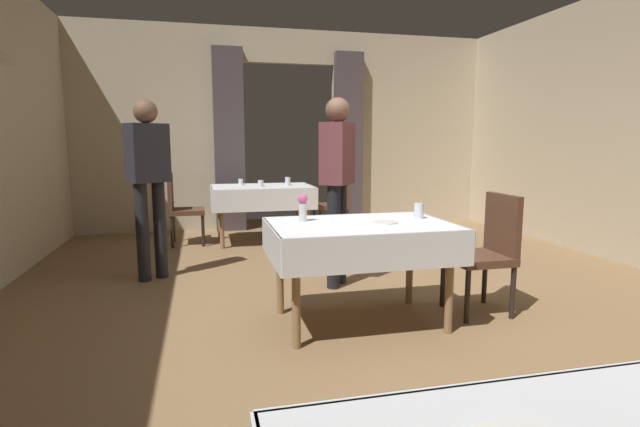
% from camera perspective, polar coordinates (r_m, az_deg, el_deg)
% --- Properties ---
extents(ground, '(10.08, 10.08, 0.00)m').
position_cam_1_polar(ground, '(3.84, 7.72, -11.98)').
color(ground, olive).
extents(wall_back, '(6.40, 0.27, 3.00)m').
position_cam_1_polar(wall_back, '(7.64, -3.63, 9.82)').
color(wall_back, beige).
rests_on(wall_back, ground).
extents(dining_table_mid, '(1.32, 0.90, 0.75)m').
position_cam_1_polar(dining_table_mid, '(3.54, 4.76, -2.62)').
color(dining_table_mid, olive).
rests_on(dining_table_mid, ground).
extents(dining_table_far, '(1.33, 0.89, 0.75)m').
position_cam_1_polar(dining_table_far, '(6.53, -6.79, 2.34)').
color(dining_table_far, olive).
rests_on(dining_table_far, ground).
extents(chair_mid_right, '(0.44, 0.44, 0.93)m').
position_cam_1_polar(chair_mid_right, '(4.02, 19.01, -3.78)').
color(chair_mid_right, black).
rests_on(chair_mid_right, ground).
extents(chair_far_right, '(0.44, 0.44, 0.93)m').
position_cam_1_polar(chair_far_right, '(6.84, 1.90, 1.54)').
color(chair_far_right, black).
rests_on(chair_far_right, ground).
extents(chair_far_left, '(0.44, 0.44, 0.93)m').
position_cam_1_polar(chair_far_left, '(6.56, -15.98, 0.92)').
color(chair_far_left, black).
rests_on(chair_far_left, ground).
extents(flower_vase_mid, '(0.07, 0.07, 0.20)m').
position_cam_1_polar(flower_vase_mid, '(3.58, -2.02, 0.78)').
color(flower_vase_mid, silver).
rests_on(flower_vase_mid, dining_table_mid).
extents(plate_mid_b, '(0.18, 0.18, 0.01)m').
position_cam_1_polar(plate_mid_b, '(3.54, 7.63, -1.03)').
color(plate_mid_b, white).
rests_on(plate_mid_b, dining_table_mid).
extents(glass_mid_c, '(0.07, 0.07, 0.12)m').
position_cam_1_polar(glass_mid_c, '(3.79, 11.47, 0.30)').
color(glass_mid_c, silver).
rests_on(glass_mid_c, dining_table_mid).
extents(glass_far_a, '(0.07, 0.07, 0.09)m').
position_cam_1_polar(glass_far_a, '(6.41, -6.94, 3.52)').
color(glass_far_a, silver).
rests_on(glass_far_a, dining_table_far).
extents(glass_far_b, '(0.07, 0.07, 0.11)m').
position_cam_1_polar(glass_far_b, '(6.55, -3.79, 3.78)').
color(glass_far_b, silver).
rests_on(glass_far_b, dining_table_far).
extents(glass_far_c, '(0.06, 0.06, 0.09)m').
position_cam_1_polar(glass_far_c, '(6.66, -9.24, 3.65)').
color(glass_far_c, silver).
rests_on(glass_far_c, dining_table_far).
extents(person_waiter_by_doorway, '(0.39, 0.42, 1.72)m').
position_cam_1_polar(person_waiter_by_doorway, '(4.44, 2.03, 4.41)').
color(person_waiter_by_doorway, black).
rests_on(person_waiter_by_doorway, ground).
extents(person_diner_standing_aside, '(0.42, 0.38, 1.72)m').
position_cam_1_polar(person_diner_standing_aside, '(4.92, -19.39, 4.33)').
color(person_diner_standing_aside, black).
rests_on(person_diner_standing_aside, ground).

